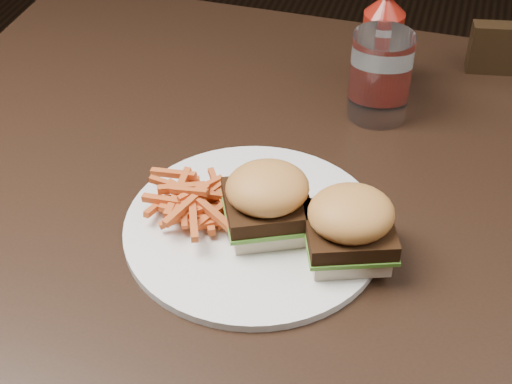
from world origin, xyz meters
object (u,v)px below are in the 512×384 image
(dining_table, at_px, (352,197))
(ketchup_bottle, at_px, (381,50))
(tumbler, at_px, (380,79))
(plate, at_px, (254,228))

(dining_table, relative_size, ketchup_bottle, 10.84)
(dining_table, bearing_deg, ketchup_bottle, 92.47)
(tumbler, bearing_deg, ketchup_bottle, 99.06)
(ketchup_bottle, bearing_deg, tumbler, -80.94)
(dining_table, xyz_separation_m, tumbler, (0.00, 0.16, 0.08))
(tumbler, bearing_deg, dining_table, -90.26)
(plate, distance_m, tumbler, 0.29)
(tumbler, bearing_deg, plate, -109.16)
(plate, relative_size, tumbler, 2.31)
(ketchup_bottle, xyz_separation_m, tumbler, (0.01, -0.06, -0.01))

